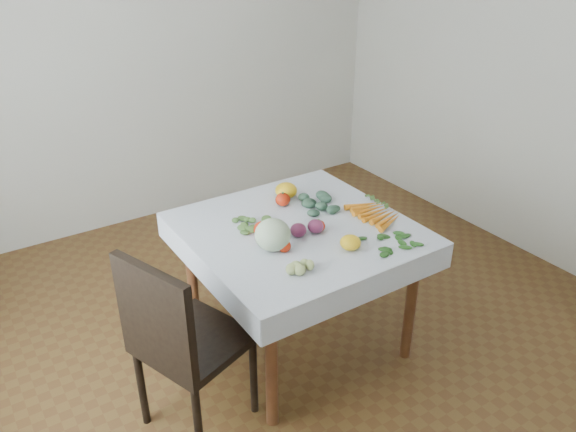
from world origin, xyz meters
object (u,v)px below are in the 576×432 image
(heirloom_back, at_px, (286,190))
(carrot_bunch, at_px, (377,213))
(chair, at_px, (178,337))
(table, at_px, (298,244))
(cabbage, at_px, (273,235))

(heirloom_back, height_order, carrot_bunch, heirloom_back)
(chair, relative_size, carrot_bunch, 2.92)
(table, relative_size, carrot_bunch, 3.00)
(table, distance_m, carrot_bunch, 0.47)
(carrot_bunch, bearing_deg, cabbage, 179.09)
(table, bearing_deg, carrot_bunch, -16.32)
(cabbage, relative_size, carrot_bunch, 0.53)
(heirloom_back, relative_size, carrot_bunch, 0.38)
(table, distance_m, heirloom_back, 0.40)
(heirloom_back, xyz_separation_m, carrot_bunch, (0.29, -0.47, -0.03))
(chair, bearing_deg, cabbage, 12.60)
(chair, bearing_deg, table, 17.00)
(heirloom_back, bearing_deg, cabbage, -129.25)
(chair, xyz_separation_m, carrot_bunch, (1.23, 0.12, 0.22))
(table, xyz_separation_m, chair, (-0.80, -0.24, -0.10))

